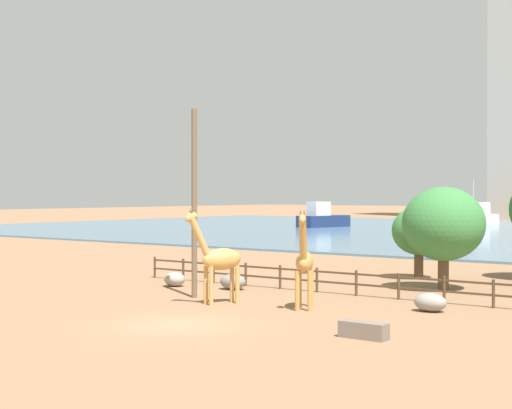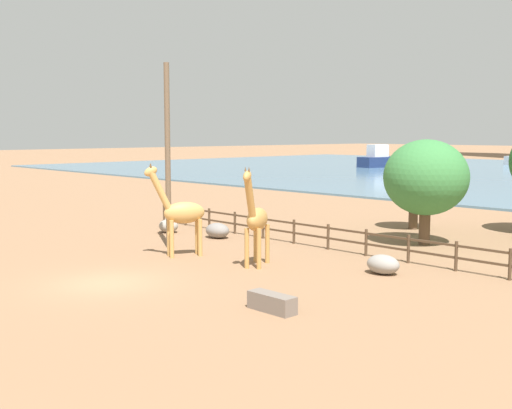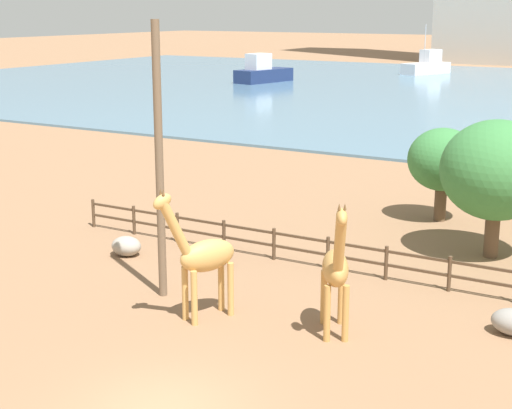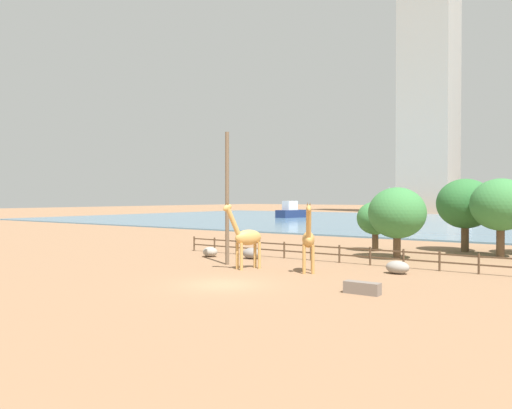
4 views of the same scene
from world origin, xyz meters
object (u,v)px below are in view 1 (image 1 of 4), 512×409
object	(u,v)px
feeding_trough	(363,330)
boat_sailboat	(476,217)
giraffe_companion	(219,259)
boat_tug	(322,218)
boulder_near_fence	(175,279)
tree_left_small	(419,231)
giraffe_tall	(304,263)
tree_center_broad	(443,224)
boulder_by_pole	(430,302)
boulder_small	(233,282)
utility_pole	(194,203)

from	to	relation	value
feeding_trough	boat_sailboat	distance (m)	105.35
giraffe_companion	boat_tug	size ratio (longest dim) A/B	0.50
boulder_near_fence	tree_left_small	xyz separation A→B (m)	(9.28, 11.76, 2.51)
feeding_trough	boat_sailboat	world-z (taller)	boat_sailboat
giraffe_tall	feeding_trough	bearing A→B (deg)	20.51
giraffe_companion	tree_center_broad	distance (m)	12.99
boulder_near_fence	boat_sailboat	xyz separation A→B (m)	(-18.36, 91.93, 1.02)
boulder_near_fence	boat_tug	size ratio (longest dim) A/B	0.14
giraffe_tall	tree_left_small	xyz separation A→B (m)	(-1.37, 14.69, 0.80)
giraffe_tall	feeding_trough	xyz separation A→B (m)	(5.61, -4.63, -1.81)
giraffe_tall	feeding_trough	distance (m)	7.49
boat_sailboat	boat_tug	world-z (taller)	boat_sailboat
giraffe_companion	boat_tug	xyz separation A→B (m)	(-39.10, 71.36, -0.64)
boulder_by_pole	tree_center_broad	world-z (taller)	tree_center_broad
giraffe_tall	boulder_small	size ratio (longest dim) A/B	2.91
utility_pole	tree_center_broad	distance (m)	13.51
boulder_near_fence	tree_left_small	bearing A→B (deg)	51.72
utility_pole	boulder_by_pole	distance (m)	12.50
utility_pole	boat_sailboat	size ratio (longest dim) A/B	1.10
boat_sailboat	boat_tug	xyz separation A→B (m)	(-14.27, -24.50, 0.07)
giraffe_tall	tree_left_small	world-z (taller)	giraffe_tall
giraffe_companion	boulder_small	distance (m)	5.84
tree_center_broad	tree_left_small	bearing A→B (deg)	128.49
boulder_small	tree_center_broad	size ratio (longest dim) A/B	0.28
boulder_by_pole	feeding_trough	distance (m)	7.46
tree_left_small	boulder_near_fence	bearing A→B (deg)	-128.28
tree_center_broad	feeding_trough	bearing A→B (deg)	-76.95
boulder_small	boat_sailboat	bearing A→B (deg)	103.51
feeding_trough	utility_pole	bearing A→B (deg)	159.08
tree_left_small	boat_tug	size ratio (longest dim) A/B	0.49
boulder_by_pole	tree_center_broad	bearing A→B (deg)	109.53
giraffe_companion	tree_left_small	bearing A→B (deg)	-166.80
giraffe_tall	tree_center_broad	xyz separation A→B (m)	(2.16, 10.26, 1.46)
tree_center_broad	boat_tug	size ratio (longest dim) A/B	0.62
boulder_near_fence	boulder_by_pole	bearing A→B (deg)	-0.52
boulder_near_fence	boat_sailboat	distance (m)	93.75
boulder_by_pole	giraffe_tall	bearing A→B (deg)	-149.90
boulder_by_pole	giraffe_companion	bearing A→B (deg)	-157.15
giraffe_tall	boat_sailboat	world-z (taller)	boat_sailboat
feeding_trough	tree_left_small	bearing A→B (deg)	109.85
giraffe_tall	boulder_near_fence	bearing A→B (deg)	-135.30
boulder_small	tree_left_small	bearing A→B (deg)	62.25
boat_sailboat	boat_tug	bearing A→B (deg)	-8.36
boulder_small	tree_center_broad	world-z (taller)	tree_center_broad
giraffe_companion	boulder_small	xyz separation A→B (m)	(-2.94, 4.75, -1.70)
boulder_near_fence	tree_left_small	distance (m)	15.19
giraffe_tall	utility_pole	xyz separation A→B (m)	(-6.60, 0.03, 2.61)
boulder_small	boat_tug	xyz separation A→B (m)	(-36.16, 66.60, 1.06)
boulder_by_pole	feeding_trough	world-z (taller)	boulder_by_pole
giraffe_tall	feeding_trough	world-z (taller)	giraffe_tall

